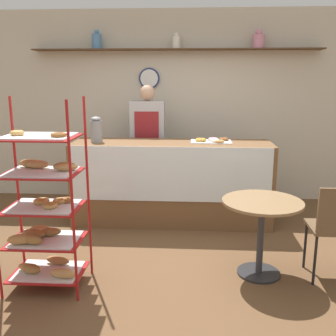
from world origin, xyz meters
TOP-DOWN VIEW (x-y plane):
  - ground_plane at (0.00, 0.00)m, footprint 14.00×14.00m
  - back_wall at (0.00, 2.17)m, footprint 10.00×0.30m
  - display_counter at (0.00, 1.11)m, footprint 2.42×0.64m
  - pastry_rack at (-0.99, -0.52)m, footprint 0.66×0.48m
  - person_worker at (-0.36, 1.67)m, footprint 0.45×0.23m
  - cafe_table at (0.88, -0.21)m, footprint 0.72×0.72m
  - cafe_chair at (1.49, -0.30)m, footprint 0.39×0.39m
  - coffee_carafe at (-0.91, 1.07)m, footprint 0.14×0.14m
  - donut_tray_counter at (0.49, 1.15)m, footprint 0.49×0.30m

SIDE VIEW (x-z plane):
  - ground_plane at x=0.00m, z-range 0.00..0.00m
  - display_counter at x=0.00m, z-range 0.00..1.01m
  - cafe_table at x=0.88m, z-range 0.18..0.89m
  - cafe_chair at x=1.49m, z-range 0.10..0.99m
  - pastry_rack at x=-0.99m, z-range -0.13..1.49m
  - person_worker at x=-0.36m, z-range 0.08..1.76m
  - donut_tray_counter at x=0.49m, z-range 1.00..1.05m
  - coffee_carafe at x=-0.91m, z-range 1.00..1.31m
  - back_wall at x=0.00m, z-range 0.02..2.72m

